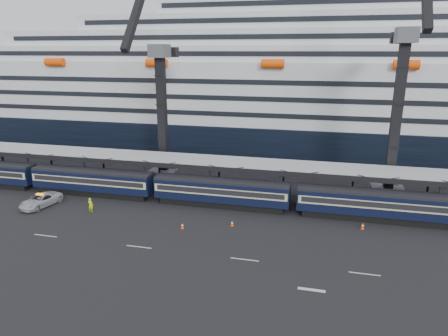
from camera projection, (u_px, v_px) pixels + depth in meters
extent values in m
plane|color=black|center=(268.00, 244.00, 45.14)|extent=(260.00, 260.00, 0.00)
cube|color=beige|center=(46.00, 236.00, 47.24)|extent=(3.00, 0.15, 0.02)
cube|color=beige|center=(139.00, 247.00, 44.55)|extent=(3.00, 0.15, 0.02)
cube|color=beige|center=(245.00, 259.00, 41.85)|extent=(3.00, 0.15, 0.02)
cube|color=beige|center=(365.00, 274.00, 39.16)|extent=(3.00, 0.15, 0.02)
cube|color=beige|center=(311.00, 290.00, 36.55)|extent=(2.50, 0.40, 0.02)
cube|color=black|center=(94.00, 192.00, 60.62)|extent=(17.48, 2.40, 0.90)
cube|color=black|center=(93.00, 180.00, 60.11)|extent=(19.00, 2.80, 2.70)
cube|color=beige|center=(92.00, 179.00, 60.02)|extent=(18.62, 2.92, 1.05)
cube|color=black|center=(92.00, 178.00, 60.01)|extent=(17.86, 2.98, 0.70)
cube|color=black|center=(92.00, 171.00, 59.68)|extent=(19.00, 2.50, 0.35)
cube|color=black|center=(221.00, 203.00, 56.13)|extent=(17.48, 2.40, 0.90)
cube|color=black|center=(221.00, 191.00, 55.62)|extent=(19.00, 2.80, 2.70)
cube|color=beige|center=(221.00, 189.00, 55.53)|extent=(18.62, 2.92, 1.05)
cube|color=black|center=(221.00, 189.00, 55.52)|extent=(17.86, 2.98, 0.70)
cube|color=black|center=(221.00, 181.00, 55.19)|extent=(19.00, 2.50, 0.35)
cube|color=black|center=(371.00, 216.00, 51.64)|extent=(17.48, 2.40, 0.90)
cube|color=black|center=(372.00, 203.00, 51.13)|extent=(19.00, 2.80, 2.70)
cube|color=beige|center=(373.00, 201.00, 51.04)|extent=(18.62, 2.92, 1.05)
cube|color=black|center=(373.00, 201.00, 51.03)|extent=(17.86, 2.98, 0.70)
cube|color=black|center=(374.00, 192.00, 50.70)|extent=(19.00, 2.50, 0.35)
cube|color=#97999F|center=(282.00, 165.00, 56.66)|extent=(130.00, 6.00, 0.25)
cube|color=black|center=(280.00, 173.00, 53.95)|extent=(130.00, 0.25, 0.70)
cube|color=black|center=(284.00, 162.00, 59.54)|extent=(130.00, 0.25, 0.70)
cube|color=black|center=(2.00, 158.00, 71.26)|extent=(0.25, 0.25, 5.40)
cube|color=black|center=(29.00, 170.00, 63.79)|extent=(0.25, 0.25, 5.40)
cube|color=black|center=(51.00, 161.00, 69.01)|extent=(0.25, 0.25, 5.40)
cube|color=black|center=(85.00, 174.00, 61.55)|extent=(0.25, 0.25, 5.40)
cube|color=black|center=(104.00, 165.00, 66.77)|extent=(0.25, 0.25, 5.40)
cube|color=black|center=(145.00, 179.00, 59.30)|extent=(0.25, 0.25, 5.40)
cube|color=black|center=(159.00, 169.00, 64.53)|extent=(0.25, 0.25, 5.40)
cube|color=black|center=(210.00, 184.00, 57.06)|extent=(0.25, 0.25, 5.40)
cube|color=black|center=(219.00, 173.00, 62.28)|extent=(0.25, 0.25, 5.40)
cube|color=black|center=(280.00, 190.00, 54.81)|extent=(0.25, 0.25, 5.40)
cube|color=black|center=(284.00, 178.00, 60.04)|extent=(0.25, 0.25, 5.40)
cube|color=black|center=(356.00, 196.00, 52.57)|extent=(0.25, 0.25, 5.40)
cube|color=black|center=(353.00, 182.00, 57.79)|extent=(0.25, 0.25, 5.40)
cube|color=black|center=(438.00, 202.00, 50.32)|extent=(0.25, 0.25, 5.40)
cube|color=black|center=(428.00, 188.00, 55.55)|extent=(0.25, 0.25, 5.40)
cube|color=black|center=(296.00, 134.00, 87.04)|extent=(200.00, 28.00, 7.00)
cube|color=white|center=(299.00, 90.00, 84.35)|extent=(190.00, 26.88, 12.00)
cube|color=white|center=(301.00, 53.00, 82.22)|extent=(160.00, 24.64, 3.00)
cube|color=black|center=(297.00, 54.00, 70.69)|extent=(153.60, 0.12, 0.90)
cube|color=white|center=(301.00, 38.00, 81.37)|extent=(124.00, 21.84, 3.00)
cube|color=black|center=(298.00, 36.00, 71.14)|extent=(119.04, 0.12, 0.90)
cube|color=white|center=(302.00, 22.00, 80.52)|extent=(90.00, 19.04, 3.00)
cube|color=black|center=(299.00, 19.00, 71.60)|extent=(86.40, 0.12, 0.90)
cube|color=white|center=(303.00, 7.00, 79.67)|extent=(56.00, 16.24, 3.00)
cube|color=black|center=(301.00, 2.00, 72.06)|extent=(53.76, 0.12, 0.90)
cylinder|color=#FF4C08|center=(55.00, 62.00, 80.39)|extent=(4.00, 1.60, 1.60)
cylinder|color=#FF4C08|center=(157.00, 63.00, 75.45)|extent=(4.00, 1.60, 1.60)
cylinder|color=#FF4C08|center=(273.00, 64.00, 70.51)|extent=(4.00, 1.60, 1.60)
cylinder|color=#FF4C08|center=(406.00, 65.00, 65.57)|extent=(4.00, 1.60, 1.60)
cube|color=#494B51|center=(165.00, 175.00, 67.06)|extent=(4.50, 4.50, 2.00)
cube|color=black|center=(162.00, 116.00, 64.23)|extent=(1.30, 1.30, 18.00)
cube|color=#494B51|center=(159.00, 51.00, 61.39)|extent=(2.60, 3.20, 2.00)
cube|color=black|center=(165.00, 51.00, 63.74)|extent=(0.90, 5.04, 0.90)
cube|color=black|center=(171.00, 52.00, 66.15)|extent=(2.20, 1.60, 1.60)
cube|color=#494B51|center=(387.00, 193.00, 58.27)|extent=(4.50, 4.50, 2.00)
cube|color=black|center=(396.00, 119.00, 55.15)|extent=(1.30, 1.30, 20.00)
cube|color=#494B51|center=(406.00, 35.00, 52.04)|extent=(2.60, 3.20, 2.00)
cube|color=black|center=(402.00, 36.00, 54.65)|extent=(0.90, 5.60, 0.90)
cube|color=black|center=(399.00, 38.00, 57.32)|extent=(2.20, 1.60, 1.60)
imported|color=#AAACB2|center=(41.00, 200.00, 55.99)|extent=(3.92, 6.57, 1.71)
imported|color=#DFFF0D|center=(91.00, 205.00, 53.92)|extent=(0.77, 0.53, 2.02)
cube|color=#FF4C08|center=(52.00, 204.00, 56.87)|extent=(0.35, 0.35, 0.04)
cone|color=#FF4C08|center=(52.00, 202.00, 56.77)|extent=(0.30, 0.30, 0.67)
cylinder|color=white|center=(52.00, 202.00, 56.77)|extent=(0.25, 0.25, 0.11)
cube|color=#FF4C08|center=(182.00, 228.00, 49.18)|extent=(0.38, 0.38, 0.04)
cone|color=#FF4C08|center=(182.00, 225.00, 49.08)|extent=(0.32, 0.32, 0.73)
cylinder|color=white|center=(182.00, 225.00, 49.08)|extent=(0.27, 0.27, 0.12)
cube|color=#FF4C08|center=(232.00, 226.00, 49.87)|extent=(0.39, 0.39, 0.04)
cone|color=#FF4C08|center=(232.00, 223.00, 49.76)|extent=(0.33, 0.33, 0.74)
cylinder|color=white|center=(232.00, 223.00, 49.76)|extent=(0.28, 0.28, 0.12)
cube|color=#FF4C08|center=(362.00, 229.00, 49.04)|extent=(0.43, 0.43, 0.04)
cone|color=#FF4C08|center=(363.00, 226.00, 48.92)|extent=(0.36, 0.36, 0.81)
cylinder|color=white|center=(363.00, 226.00, 48.92)|extent=(0.30, 0.30, 0.13)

